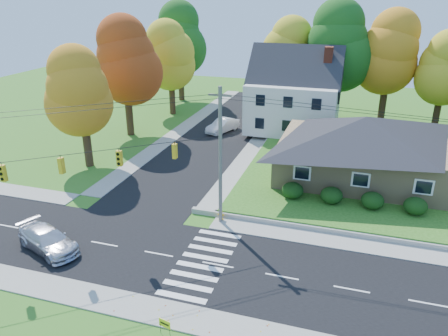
% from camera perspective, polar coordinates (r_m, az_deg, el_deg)
% --- Properties ---
extents(ground, '(120.00, 120.00, 0.00)m').
position_cam_1_polar(ground, '(27.62, -0.81, -12.56)').
color(ground, '#3D7923').
extents(road_main, '(90.00, 8.00, 0.02)m').
position_cam_1_polar(road_main, '(27.62, -0.81, -12.54)').
color(road_main, black).
rests_on(road_main, ground).
extents(road_cross, '(8.00, 44.00, 0.02)m').
position_cam_1_polar(road_cross, '(52.31, -0.25, 4.71)').
color(road_cross, black).
rests_on(road_cross, ground).
extents(sidewalk_north, '(90.00, 2.00, 0.08)m').
position_cam_1_polar(sidewalk_north, '(31.66, 2.04, -7.56)').
color(sidewalk_north, '#9C9A90').
rests_on(sidewalk_north, ground).
extents(sidewalk_south, '(90.00, 2.00, 0.08)m').
position_cam_1_polar(sidewalk_south, '(23.91, -4.77, -18.98)').
color(sidewalk_south, '#9C9A90').
rests_on(sidewalk_south, ground).
extents(lawn, '(30.00, 30.00, 0.50)m').
position_cam_1_polar(lawn, '(45.64, 23.65, 0.42)').
color(lawn, '#3D7923').
rests_on(lawn, ground).
extents(ranch_house, '(14.60, 10.60, 5.40)m').
position_cam_1_polar(ranch_house, '(39.56, 17.74, 2.73)').
color(ranch_house, tan).
rests_on(ranch_house, lawn).
extents(colonial_house, '(10.40, 8.40, 9.60)m').
position_cam_1_polar(colonial_house, '(51.27, 9.15, 9.36)').
color(colonial_house, silver).
rests_on(colonial_house, lawn).
extents(hedge_row, '(10.70, 1.70, 1.27)m').
position_cam_1_polar(hedge_row, '(34.57, 16.35, -3.76)').
color(hedge_row, '#163A10').
rests_on(hedge_row, lawn).
extents(traffic_infrastructure, '(38.10, 10.66, 10.00)m').
position_cam_1_polar(traffic_infrastructure, '(26.26, -0.26, -1.61)').
color(traffic_infrastructure, '#666059').
rests_on(traffic_infrastructure, ground).
extents(tree_lot_0, '(6.72, 6.72, 12.51)m').
position_cam_1_polar(tree_lot_0, '(56.77, 8.25, 14.47)').
color(tree_lot_0, '#3F2A19').
rests_on(tree_lot_0, lawn).
extents(tree_lot_1, '(7.84, 7.84, 14.60)m').
position_cam_1_polar(tree_lot_1, '(54.96, 14.54, 15.14)').
color(tree_lot_1, '#3F2A19').
rests_on(tree_lot_1, lawn).
extents(tree_lot_2, '(7.28, 7.28, 13.56)m').
position_cam_1_polar(tree_lot_2, '(56.01, 20.83, 13.87)').
color(tree_lot_2, '#3F2A19').
rests_on(tree_lot_2, lawn).
extents(tree_lot_3, '(6.16, 6.16, 11.47)m').
position_cam_1_polar(tree_lot_3, '(55.83, 26.92, 11.55)').
color(tree_lot_3, '#3F2A19').
rests_on(tree_lot_3, lawn).
extents(tree_west_0, '(6.16, 6.16, 11.47)m').
position_cam_1_polar(tree_west_0, '(42.21, -18.20, 9.37)').
color(tree_west_0, '#3F2A19').
rests_on(tree_west_0, ground).
extents(tree_west_1, '(7.28, 7.28, 13.56)m').
position_cam_1_polar(tree_west_1, '(50.80, -12.83, 13.44)').
color(tree_west_1, '#3F2A19').
rests_on(tree_west_1, ground).
extents(tree_west_2, '(6.72, 6.72, 12.51)m').
position_cam_1_polar(tree_west_2, '(59.26, -7.02, 14.36)').
color(tree_west_2, '#3F2A19').
rests_on(tree_west_2, ground).
extents(tree_west_3, '(7.84, 7.84, 14.60)m').
position_cam_1_polar(tree_west_3, '(67.18, -5.82, 16.45)').
color(tree_west_3, '#3F2A19').
rests_on(tree_west_3, ground).
extents(silver_sedan, '(5.45, 3.81, 1.47)m').
position_cam_1_polar(silver_sedan, '(30.83, -22.02, -8.71)').
color(silver_sedan, silver).
rests_on(silver_sedan, road_main).
extents(white_car, '(3.16, 5.02, 1.56)m').
position_cam_1_polar(white_car, '(52.14, -0.17, 5.56)').
color(white_car, silver).
rests_on(white_car, road_cross).
extents(fire_hydrant, '(0.45, 0.36, 0.80)m').
position_cam_1_polar(fire_hydrant, '(32.26, -0.39, -6.23)').
color(fire_hydrant, yellow).
rests_on(fire_hydrant, ground).
extents(yard_sign, '(0.67, 0.18, 0.85)m').
position_cam_1_polar(yard_sign, '(22.87, -7.76, -19.53)').
color(yard_sign, black).
rests_on(yard_sign, ground).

